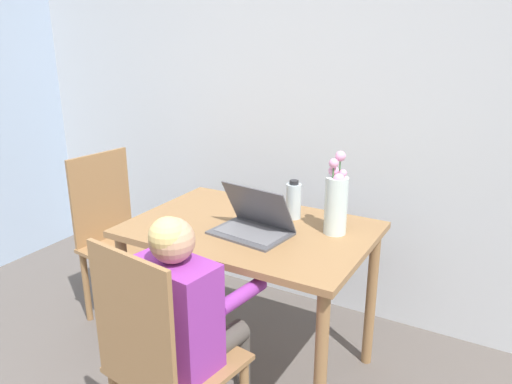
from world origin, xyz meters
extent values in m
cube|color=silver|center=(0.00, 2.23, 1.25)|extent=(6.40, 0.05, 2.50)
cube|color=olive|center=(-0.12, 1.45, 0.74)|extent=(1.08, 0.74, 0.03)
cylinder|color=olive|center=(-0.61, 1.13, 0.36)|extent=(0.05, 0.05, 0.72)
cylinder|color=olive|center=(0.37, 1.13, 0.36)|extent=(0.05, 0.05, 0.72)
cylinder|color=olive|center=(-0.61, 1.77, 0.36)|extent=(0.05, 0.05, 0.72)
cylinder|color=olive|center=(0.37, 1.77, 0.36)|extent=(0.05, 0.05, 0.72)
cube|color=olive|center=(-0.07, 0.85, 0.43)|extent=(0.45, 0.45, 0.02)
cube|color=olive|center=(-0.10, 0.66, 0.70)|extent=(0.38, 0.07, 0.51)
cylinder|color=olive|center=(-0.22, 1.04, 0.21)|extent=(0.04, 0.04, 0.42)
cube|color=olive|center=(-0.95, 1.50, 0.43)|extent=(0.45, 0.45, 0.02)
cube|color=olive|center=(-1.14, 1.53, 0.70)|extent=(0.07, 0.38, 0.51)
cylinder|color=olive|center=(-0.80, 1.30, 0.21)|extent=(0.04, 0.04, 0.42)
cylinder|color=olive|center=(-0.76, 1.64, 0.21)|extent=(0.04, 0.04, 0.42)
cylinder|color=olive|center=(-1.14, 1.35, 0.21)|extent=(0.04, 0.04, 0.42)
cylinder|color=olive|center=(-1.09, 1.69, 0.21)|extent=(0.04, 0.04, 0.42)
cube|color=purple|center=(-0.07, 0.85, 0.65)|extent=(0.33, 0.22, 0.40)
sphere|color=tan|center=(-0.07, 0.85, 0.93)|extent=(0.16, 0.16, 0.16)
sphere|color=#D8BC72|center=(-0.08, 0.83, 0.95)|extent=(0.13, 0.13, 0.13)
cylinder|color=#4C4742|center=(0.01, 0.98, 0.46)|extent=(0.13, 0.29, 0.09)
cylinder|color=#4C4742|center=(-0.12, 0.99, 0.46)|extent=(0.13, 0.29, 0.09)
cylinder|color=#4C4742|center=(0.03, 1.11, 0.22)|extent=(0.08, 0.08, 0.44)
cylinder|color=#4C4742|center=(-0.10, 1.13, 0.22)|extent=(0.08, 0.08, 0.44)
cylinder|color=purple|center=(0.08, 1.04, 0.67)|extent=(0.09, 0.25, 0.06)
cylinder|color=purple|center=(-0.17, 1.07, 0.67)|extent=(0.09, 0.25, 0.06)
cube|color=#4C4C51|center=(-0.08, 1.38, 0.76)|extent=(0.35, 0.27, 0.01)
cube|color=slate|center=(-0.08, 1.38, 0.76)|extent=(0.31, 0.19, 0.00)
cube|color=#4C4C51|center=(-0.07, 1.43, 0.86)|extent=(0.34, 0.15, 0.20)
cube|color=black|center=(-0.07, 1.44, 0.86)|extent=(0.30, 0.14, 0.18)
cylinder|color=silver|center=(0.24, 1.57, 0.88)|extent=(0.10, 0.10, 0.25)
cylinder|color=#3D7A38|center=(0.26, 1.58, 0.91)|extent=(0.01, 0.01, 0.22)
sphere|color=#EA9EC6|center=(0.26, 1.58, 1.02)|extent=(0.03, 0.03, 0.03)
cylinder|color=#3D7A38|center=(0.24, 1.59, 0.95)|extent=(0.01, 0.01, 0.29)
sphere|color=#EA9EC6|center=(0.24, 1.59, 1.09)|extent=(0.04, 0.04, 0.04)
cylinder|color=#3D7A38|center=(0.22, 1.58, 0.91)|extent=(0.01, 0.01, 0.23)
sphere|color=#EA9EC6|center=(0.22, 1.58, 1.03)|extent=(0.05, 0.05, 0.05)
cylinder|color=#3D7A38|center=(0.22, 1.55, 0.94)|extent=(0.01, 0.01, 0.27)
sphere|color=#EA9EC6|center=(0.22, 1.55, 1.07)|extent=(0.04, 0.04, 0.04)
cylinder|color=#3D7A38|center=(0.25, 1.55, 0.90)|extent=(0.01, 0.01, 0.20)
sphere|color=#EA9EC6|center=(0.25, 1.55, 1.00)|extent=(0.05, 0.05, 0.05)
cylinder|color=silver|center=(0.00, 1.65, 0.83)|extent=(0.07, 0.07, 0.17)
cylinder|color=#262628|center=(0.00, 1.65, 0.93)|extent=(0.04, 0.04, 0.02)
camera|label=1|loc=(0.93, -0.36, 1.61)|focal=35.00mm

